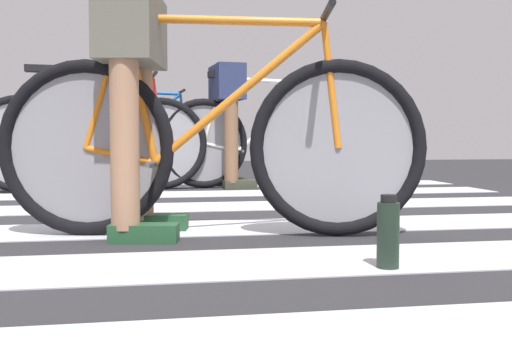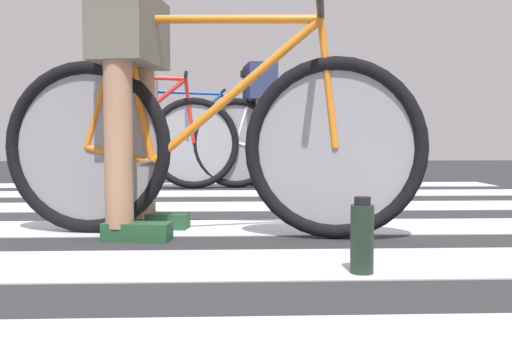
{
  "view_description": "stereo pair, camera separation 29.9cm",
  "coord_description": "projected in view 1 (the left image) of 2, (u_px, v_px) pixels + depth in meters",
  "views": [
    {
      "loc": [
        0.01,
        -3.0,
        0.42
      ],
      "look_at": [
        0.41,
        -0.59,
        0.28
      ],
      "focal_mm": 39.83,
      "sensor_mm": 36.0,
      "label": 1
    },
    {
      "loc": [
        0.31,
        -3.0,
        0.42
      ],
      "look_at": [
        0.41,
        -0.59,
        0.28
      ],
      "focal_mm": 39.83,
      "sensor_mm": 36.0,
      "label": 2
    }
  ],
  "objects": [
    {
      "name": "ground",
      "position": [
        162.0,
        216.0,
        2.97
      ],
      "size": [
        18.0,
        14.0,
        0.02
      ],
      "color": "#2A292C"
    },
    {
      "name": "crosswalk_markings",
      "position": [
        161.0,
        217.0,
        2.87
      ],
      "size": [
        5.48,
        4.22,
        0.0
      ],
      "color": "silver",
      "rests_on": "ground"
    },
    {
      "name": "bicycle_1_of_4",
      "position": [
        211.0,
        141.0,
        2.29
      ],
      "size": [
        1.72,
        0.54,
        0.93
      ],
      "rotation": [
        0.0,
        0.0,
        -0.17
      ],
      "color": "black",
      "rests_on": "ground"
    },
    {
      "name": "cyclist_1_of_4",
      "position": [
        133.0,
        81.0,
        2.28
      ],
      "size": [
        0.37,
        0.44,
        0.97
      ],
      "rotation": [
        0.0,
        0.0,
        -0.17
      ],
      "color": "#A87A5B",
      "rests_on": "ground"
    },
    {
      "name": "bicycle_2_of_4",
      "position": [
        93.0,
        140.0,
        4.27
      ],
      "size": [
        1.73,
        0.52,
        0.93
      ],
      "rotation": [
        0.0,
        0.0,
        0.1
      ],
      "color": "black",
      "rests_on": "ground"
    },
    {
      "name": "bicycle_3_of_4",
      "position": [
        264.0,
        140.0,
        4.66
      ],
      "size": [
        1.73,
        0.52,
        0.93
      ],
      "rotation": [
        0.0,
        0.0,
        0.12
      ],
      "color": "black",
      "rests_on": "ground"
    },
    {
      "name": "cyclist_3_of_4",
      "position": [
        228.0,
        109.0,
        4.56
      ],
      "size": [
        0.36,
        0.43,
        0.98
      ],
      "rotation": [
        0.0,
        0.0,
        0.12
      ],
      "color": "brown",
      "rests_on": "ground"
    },
    {
      "name": "bicycle_4_of_4",
      "position": [
        136.0,
        140.0,
        5.78
      ],
      "size": [
        1.73,
        0.52,
        0.93
      ],
      "rotation": [
        0.0,
        0.0,
        0.12
      ],
      "color": "black",
      "rests_on": "ground"
    },
    {
      "name": "cyclist_4_of_4",
      "position": [
        104.0,
        112.0,
        5.67
      ],
      "size": [
        0.35,
        0.43,
        1.03
      ],
      "rotation": [
        0.0,
        0.0,
        0.12
      ],
      "color": "brown",
      "rests_on": "ground"
    },
    {
      "name": "water_bottle",
      "position": [
        388.0,
        234.0,
        1.72
      ],
      "size": [
        0.07,
        0.07,
        0.23
      ],
      "color": "#1F2F24",
      "rests_on": "ground"
    }
  ]
}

